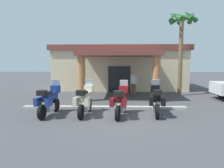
{
  "coord_description": "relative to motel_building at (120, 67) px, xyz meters",
  "views": [
    {
      "loc": [
        -0.21,
        -9.48,
        2.55
      ],
      "look_at": [
        -0.48,
        2.92,
        1.2
      ],
      "focal_mm": 34.35,
      "sensor_mm": 36.0,
      "label": 1
    }
  ],
  "objects": [
    {
      "name": "curb_strip",
      "position": [
        -0.91,
        -8.72,
        -1.92
      ],
      "size": [
        8.7,
        0.36,
        0.12
      ],
      "primitive_type": "cube",
      "color": "#ADA89E",
      "rests_on": "ground_plane"
    },
    {
      "name": "ground_plane",
      "position": [
        -0.06,
        -10.5,
        -1.98
      ],
      "size": [
        80.0,
        80.0,
        0.0
      ],
      "primitive_type": "plane",
      "color": "#424244"
    },
    {
      "name": "pedestrian",
      "position": [
        1.0,
        -4.12,
        -0.98
      ],
      "size": [
        0.47,
        0.32,
        1.72
      ],
      "rotation": [
        0.0,
        0.0,
        1.05
      ],
      "color": "brown",
      "rests_on": "ground_plane"
    },
    {
      "name": "motel_building",
      "position": [
        0.0,
        0.0,
        0.0
      ],
      "size": [
        11.89,
        10.5,
        3.85
      ],
      "rotation": [
        0.0,
        0.0,
        -0.02
      ],
      "color": "beige",
      "rests_on": "ground_plane"
    },
    {
      "name": "palm_tree_near_portico",
      "position": [
        4.35,
        -4.29,
        2.87
      ],
      "size": [
        2.18,
        2.22,
        6.18
      ],
      "color": "brown",
      "rests_on": "ground_plane"
    },
    {
      "name": "motorcycle_maroon",
      "position": [
        -0.08,
        -10.31,
        -1.28
      ],
      "size": [
        0.89,
        2.2,
        1.61
      ],
      "rotation": [
        0.0,
        0.0,
        1.38
      ],
      "color": "black",
      "rests_on": "ground_plane"
    },
    {
      "name": "motorcycle_blue",
      "position": [
        -3.42,
        -10.21,
        -1.28
      ],
      "size": [
        0.76,
        2.21,
        1.61
      ],
      "rotation": [
        0.0,
        0.0,
        1.46
      ],
      "color": "black",
      "rests_on": "ground_plane"
    },
    {
      "name": "motorcycle_cream",
      "position": [
        -1.75,
        -10.15,
        -1.28
      ],
      "size": [
        0.74,
        2.21,
        1.61
      ],
      "rotation": [
        0.0,
        0.0,
        1.47
      ],
      "color": "black",
      "rests_on": "ground_plane"
    },
    {
      "name": "motorcycle_black",
      "position": [
        1.6,
        -9.98,
        -1.28
      ],
      "size": [
        0.75,
        2.21,
        1.61
      ],
      "rotation": [
        0.0,
        0.0,
        1.46
      ],
      "color": "black",
      "rests_on": "ground_plane"
    }
  ]
}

